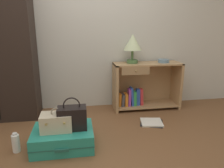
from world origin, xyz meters
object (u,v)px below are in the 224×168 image
object	(u,v)px
bookshelf	(143,86)
table_lamp	(133,44)
handbag	(72,118)
train_case	(56,122)
suitcase_large	(63,138)
bottle	(16,143)
bowl	(164,61)
open_book_on_floor	(152,122)

from	to	relation	value
bookshelf	table_lamp	bearing A→B (deg)	177.40
handbag	train_case	bearing A→B (deg)	-177.23
bookshelf	suitcase_large	xyz separation A→B (m)	(-1.23, -1.02, -0.26)
table_lamp	handbag	size ratio (longest dim) A/B	1.22
train_case	bottle	xyz separation A→B (m)	(-0.43, -0.01, -0.21)
bowl	bottle	size ratio (longest dim) A/B	0.80
suitcase_large	bottle	size ratio (longest dim) A/B	3.05
train_case	open_book_on_floor	bearing A→B (deg)	19.02
bookshelf	open_book_on_floor	bearing A→B (deg)	-95.22
train_case	bookshelf	bearing A→B (deg)	38.54
bowl	open_book_on_floor	xyz separation A→B (m)	(-0.36, -0.58, -0.76)
bookshelf	suitcase_large	size ratio (longest dim) A/B	1.61
table_lamp	train_case	bearing A→B (deg)	-136.56
table_lamp	bowl	xyz separation A→B (m)	(0.50, -0.03, -0.27)
bookshelf	bowl	size ratio (longest dim) A/B	6.08
table_lamp	bottle	distance (m)	2.08
bookshelf	bottle	bearing A→B (deg)	-148.87
table_lamp	handbag	xyz separation A→B (m)	(-0.93, -1.03, -0.70)
train_case	open_book_on_floor	size ratio (longest dim) A/B	0.85
handbag	open_book_on_floor	distance (m)	1.19
bowl	bottle	world-z (taller)	bowl
bookshelf	handbag	distance (m)	1.52
suitcase_large	bottle	bearing A→B (deg)	-177.07
table_lamp	suitcase_large	world-z (taller)	table_lamp
bookshelf	open_book_on_floor	xyz separation A→B (m)	(-0.05, -0.60, -0.36)
bowl	train_case	size ratio (longest dim) A/B	0.53
suitcase_large	train_case	distance (m)	0.21
table_lamp	bottle	size ratio (longest dim) A/B	2.03
bowl	open_book_on_floor	size ratio (longest dim) A/B	0.45
table_lamp	bottle	bearing A→B (deg)	-145.52
bowl	handbag	world-z (taller)	bowl
handbag	bookshelf	bearing A→B (deg)	42.27
bottle	open_book_on_floor	bearing A→B (deg)	14.74
table_lamp	bottle	xyz separation A→B (m)	(-1.53, -1.05, -0.94)
suitcase_large	train_case	size ratio (longest dim) A/B	2.02
suitcase_large	handbag	xyz separation A→B (m)	(0.11, -0.00, 0.24)
table_lamp	suitcase_large	distance (m)	1.73
table_lamp	train_case	world-z (taller)	table_lamp
bookshelf	suitcase_large	bearing A→B (deg)	-140.46
bookshelf	train_case	world-z (taller)	bookshelf
table_lamp	train_case	xyz separation A→B (m)	(-1.09, -1.04, -0.74)
train_case	bottle	bearing A→B (deg)	-178.23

